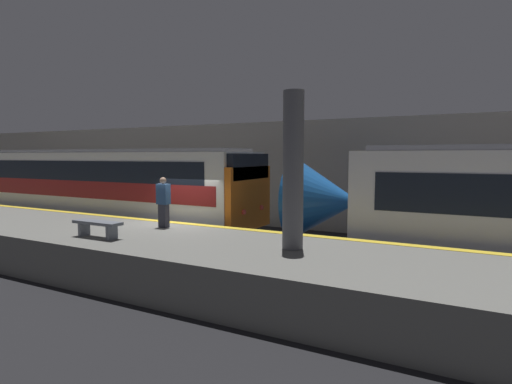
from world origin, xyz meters
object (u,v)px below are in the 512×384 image
(support_pillar_near, at_px, (293,171))
(platform_bench, at_px, (97,225))
(person_waiting, at_px, (163,201))
(train_boxy, at_px, (99,189))

(support_pillar_near, distance_m, platform_bench, 5.46)
(support_pillar_near, bearing_deg, person_waiting, 170.30)
(platform_bench, bearing_deg, person_waiting, 74.88)
(train_boxy, bearing_deg, platform_bench, -41.47)
(person_waiting, height_order, platform_bench, person_waiting)
(train_boxy, bearing_deg, person_waiting, -26.10)
(train_boxy, distance_m, person_waiting, 7.07)
(support_pillar_near, distance_m, person_waiting, 4.73)
(platform_bench, bearing_deg, train_boxy, 138.53)
(person_waiting, bearing_deg, train_boxy, 153.90)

